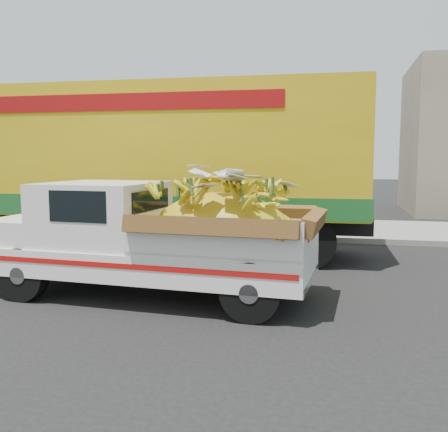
# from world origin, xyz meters

# --- Properties ---
(ground) EXTENTS (100.00, 100.00, 0.00)m
(ground) POSITION_xyz_m (0.00, 0.00, 0.00)
(ground) COLOR black
(ground) RESTS_ON ground
(curb) EXTENTS (60.00, 0.25, 0.15)m
(curb) POSITION_xyz_m (0.00, 6.55, 0.07)
(curb) COLOR gray
(curb) RESTS_ON ground
(sidewalk) EXTENTS (60.00, 4.00, 0.14)m
(sidewalk) POSITION_xyz_m (0.00, 8.65, 0.07)
(sidewalk) COLOR gray
(sidewalk) RESTS_ON ground
(building_left) EXTENTS (18.00, 6.00, 5.00)m
(building_left) POSITION_xyz_m (-8.00, 14.55, 2.50)
(building_left) COLOR gray
(building_left) RESTS_ON ground
(pickup_truck) EXTENTS (5.28, 2.19, 1.82)m
(pickup_truck) POSITION_xyz_m (1.73, 0.56, 0.98)
(pickup_truck) COLOR black
(pickup_truck) RESTS_ON ground
(semi_trailer) EXTENTS (12.02, 2.88, 3.80)m
(semi_trailer) POSITION_xyz_m (-1.01, 4.10, 2.12)
(semi_trailer) COLOR black
(semi_trailer) RESTS_ON ground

